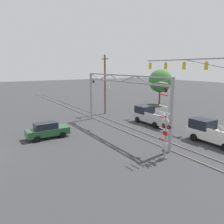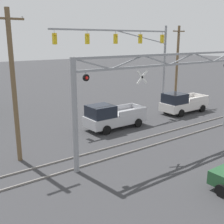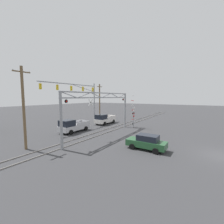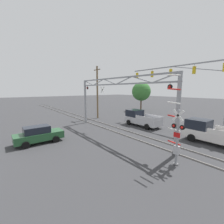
# 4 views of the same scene
# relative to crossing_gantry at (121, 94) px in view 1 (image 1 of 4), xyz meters

# --- Properties ---
(rail_track_near) EXTENTS (80.00, 0.08, 0.10)m
(rail_track_near) POSITION_rel_crossing_gantry_xyz_m (0.01, 0.28, -4.15)
(rail_track_near) COLOR gray
(rail_track_near) RESTS_ON ground_plane
(rail_track_far) EXTENTS (80.00, 0.08, 0.10)m
(rail_track_far) POSITION_rel_crossing_gantry_xyz_m (0.01, 1.72, -4.15)
(rail_track_far) COLOR gray
(rail_track_far) RESTS_ON ground_plane
(crossing_gantry) EXTENTS (14.81, 0.31, 6.36)m
(crossing_gantry) POSITION_rel_crossing_gantry_xyz_m (0.00, 0.00, 0.00)
(crossing_gantry) COLOR gray
(crossing_gantry) RESTS_ON ground_plane
(crossing_signal_mast) EXTENTS (1.41, 0.35, 6.05)m
(crossing_signal_mast) POSITION_rel_crossing_gantry_xyz_m (8.00, -1.36, -2.19)
(crossing_signal_mast) COLOR gray
(crossing_signal_mast) RESTS_ON ground_plane
(traffic_signal_span) EXTENTS (13.10, 0.39, 8.63)m
(traffic_signal_span) POSITION_rel_crossing_gantry_xyz_m (4.46, 8.10, 1.99)
(traffic_signal_span) COLOR gray
(traffic_signal_span) RESTS_ON ground_plane
(pickup_truck_lead) EXTENTS (5.28, 2.30, 2.13)m
(pickup_truck_lead) POSITION_rel_crossing_gantry_xyz_m (-0.94, 5.23, -3.19)
(pickup_truck_lead) COLOR #B7B7BC
(pickup_truck_lead) RESTS_ON ground_plane
(pickup_truck_following) EXTENTS (5.28, 2.30, 2.13)m
(pickup_truck_following) POSITION_rel_crossing_gantry_xyz_m (7.83, 5.21, -3.19)
(pickup_truck_following) COLOR silver
(pickup_truck_following) RESTS_ON ground_plane
(sedan_waiting) EXTENTS (1.91, 4.26, 1.64)m
(sedan_waiting) POSITION_rel_crossing_gantry_xyz_m (-2.16, -7.70, -3.38)
(sedan_waiting) COLOR #23512D
(sedan_waiting) RESTS_ON ground_plane
(utility_pole_left) EXTENTS (1.80, 0.28, 8.95)m
(utility_pole_left) POSITION_rel_crossing_gantry_xyz_m (-9.30, 3.45, 0.42)
(utility_pole_left) COLOR brown
(utility_pole_left) RESTS_ON ground_plane
(background_tree_beyond_span) EXTENTS (4.40, 4.40, 6.77)m
(background_tree_beyond_span) POSITION_rel_crossing_gantry_xyz_m (-11.03, 16.79, 0.36)
(background_tree_beyond_span) COLOR brown
(background_tree_beyond_span) RESTS_ON ground_plane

